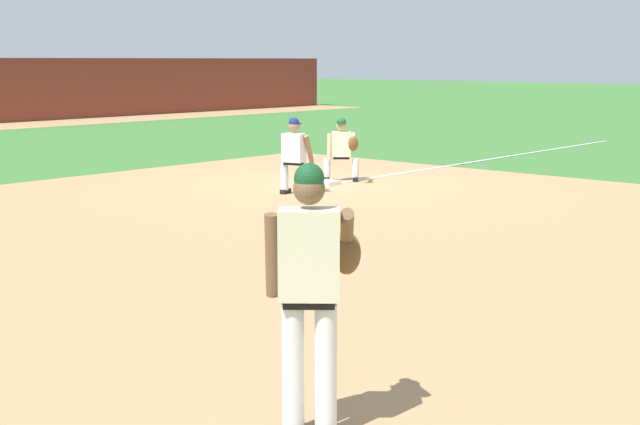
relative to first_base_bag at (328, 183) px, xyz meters
The scene contains 8 objects.
ground_plane 0.04m from the first_base_bag, ahead, with size 160.00×160.00×0.00m, color #3D7533.
infield_dirt_patch 6.14m from the first_base_bag, 139.52° to the right, with size 18.00×18.00×0.01m, color tan.
foul_line_stripe 6.65m from the first_base_bag, ahead, with size 13.31×0.10×0.00m, color white.
first_base_bag is the anchor object (origin of this frame).
baseball 4.55m from the first_base_bag, 139.90° to the right, with size 0.07×0.07×0.07m, color white.
pitcher 12.28m from the first_base_bag, 139.44° to the right, with size 0.85×0.56×1.86m.
first_baseman 0.91m from the first_base_bag, 11.85° to the left, with size 0.77×1.07×1.34m.
baserunner 1.63m from the first_base_bag, 165.15° to the right, with size 0.54×0.65×1.46m.
Camera 1 is at (-13.55, -11.80, 2.51)m, focal length 50.00 mm.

